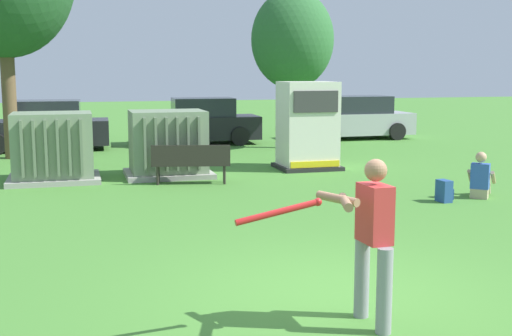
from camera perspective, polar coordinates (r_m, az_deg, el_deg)
ground_plane at (r=8.05m, az=6.67°, el=-10.65°), size 96.00×96.00×0.00m
transformer_west at (r=16.33m, az=-17.00°, el=1.64°), size 2.10×1.70×1.62m
transformer_mid_west at (r=16.51m, az=-7.56°, el=2.01°), size 2.10×1.70×1.62m
generator_enclosure at (r=17.64m, az=4.44°, el=3.61°), size 1.60×1.40×2.30m
park_bench at (r=15.33m, az=-5.59°, el=0.59°), size 1.84×0.75×0.92m
batter at (r=6.89m, az=9.66°, el=-5.57°), size 1.61×0.72×1.74m
seated_spectator at (r=14.47m, az=18.70°, el=-0.93°), size 0.72×0.75×0.96m
backpack at (r=13.80m, az=15.85°, el=-1.93°), size 0.28×0.34×0.44m
tree_center_left at (r=22.28m, az=3.14°, el=10.89°), size 2.72×2.72×5.20m
parked_car_left_of_center at (r=22.75m, az=-17.74°, el=3.36°), size 4.26×2.04×1.62m
parked_car_right_of_center at (r=23.60m, az=-4.83°, el=3.90°), size 4.27×2.06×1.62m
parked_car_rightmost at (r=25.53m, az=8.61°, el=4.19°), size 4.21×1.94×1.62m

